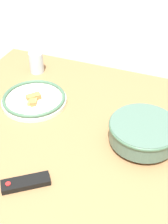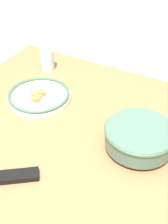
{
  "view_description": "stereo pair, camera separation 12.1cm",
  "coord_description": "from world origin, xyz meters",
  "views": [
    {
      "loc": [
        -0.35,
        0.82,
        1.53
      ],
      "look_at": [
        0.0,
        -0.06,
        0.78
      ],
      "focal_mm": 50.0,
      "sensor_mm": 36.0,
      "label": 1
    },
    {
      "loc": [
        -0.45,
        0.76,
        1.53
      ],
      "look_at": [
        0.0,
        -0.06,
        0.78
      ],
      "focal_mm": 50.0,
      "sensor_mm": 36.0,
      "label": 2
    }
  ],
  "objects": [
    {
      "name": "food_plate",
      "position": [
        0.24,
        -0.1,
        0.75
      ],
      "size": [
        0.27,
        0.27,
        0.04
      ],
      "color": "silver",
      "rests_on": "dining_table"
    },
    {
      "name": "noodle_bowl",
      "position": [
        -0.24,
        -0.03,
        0.79
      ],
      "size": [
        0.25,
        0.25,
        0.09
      ],
      "color": "#4C6B5B",
      "rests_on": "dining_table"
    },
    {
      "name": "dining_table",
      "position": [
        0.0,
        0.0,
        0.65
      ],
      "size": [
        1.18,
        1.0,
        0.74
      ],
      "color": "olive",
      "rests_on": "ground_plane"
    },
    {
      "name": "tv_remote",
      "position": [
        0.06,
        0.3,
        0.75
      ],
      "size": [
        0.15,
        0.13,
        0.02
      ],
      "rotation": [
        0.0,
        0.0,
        5.35
      ],
      "color": "black",
      "rests_on": "dining_table"
    },
    {
      "name": "drinking_glass",
      "position": [
        0.35,
        -0.33,
        0.79
      ],
      "size": [
        0.07,
        0.07,
        0.1
      ],
      "color": "silver",
      "rests_on": "dining_table"
    }
  ]
}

